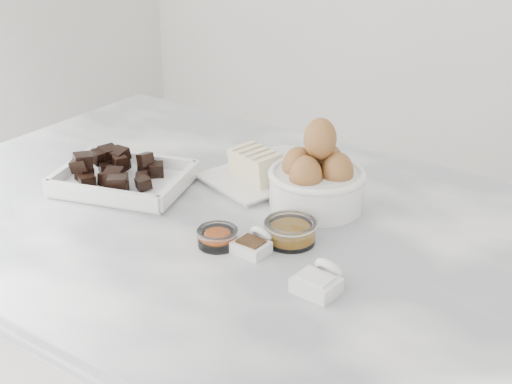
% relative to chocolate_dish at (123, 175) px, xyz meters
% --- Properties ---
extents(marble_slab, '(1.20, 0.80, 0.04)m').
position_rel_chocolate_dish_xyz_m(marble_slab, '(0.23, 0.02, -0.04)').
color(marble_slab, white).
rests_on(marble_slab, cabinet).
extents(chocolate_dish, '(0.27, 0.23, 0.06)m').
position_rel_chocolate_dish_xyz_m(chocolate_dish, '(0.00, 0.00, 0.00)').
color(chocolate_dish, white).
rests_on(chocolate_dish, marble_slab).
extents(butter_plate, '(0.20, 0.20, 0.06)m').
position_rel_chocolate_dish_xyz_m(butter_plate, '(0.18, 0.15, -0.00)').
color(butter_plate, white).
rests_on(butter_plate, marble_slab).
extents(sugar_ramekin, '(0.09, 0.09, 0.06)m').
position_rel_chocolate_dish_xyz_m(sugar_ramekin, '(0.23, 0.18, 0.01)').
color(sugar_ramekin, white).
rests_on(sugar_ramekin, marble_slab).
extents(egg_bowl, '(0.17, 0.17, 0.16)m').
position_rel_chocolate_dish_xyz_m(egg_bowl, '(0.32, 0.13, 0.03)').
color(egg_bowl, white).
rests_on(egg_bowl, marble_slab).
extents(honey_bowl, '(0.08, 0.08, 0.04)m').
position_rel_chocolate_dish_xyz_m(honey_bowl, '(0.35, 0.00, -0.01)').
color(honey_bowl, white).
rests_on(honey_bowl, marble_slab).
extents(zest_bowl, '(0.06, 0.06, 0.03)m').
position_rel_chocolate_dish_xyz_m(zest_bowl, '(0.27, -0.07, -0.01)').
color(zest_bowl, white).
rests_on(zest_bowl, marble_slab).
extents(vanilla_spoon, '(0.05, 0.06, 0.04)m').
position_rel_chocolate_dish_xyz_m(vanilla_spoon, '(0.32, -0.05, -0.01)').
color(vanilla_spoon, white).
rests_on(vanilla_spoon, marble_slab).
extents(salt_spoon, '(0.06, 0.07, 0.04)m').
position_rel_chocolate_dish_xyz_m(salt_spoon, '(0.46, -0.09, -0.01)').
color(salt_spoon, white).
rests_on(salt_spoon, marble_slab).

